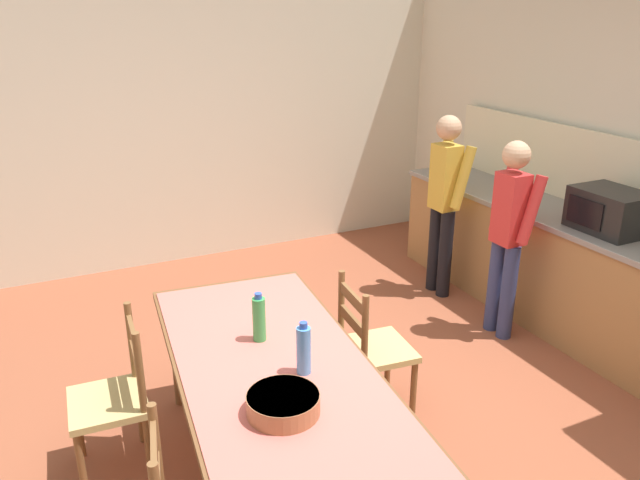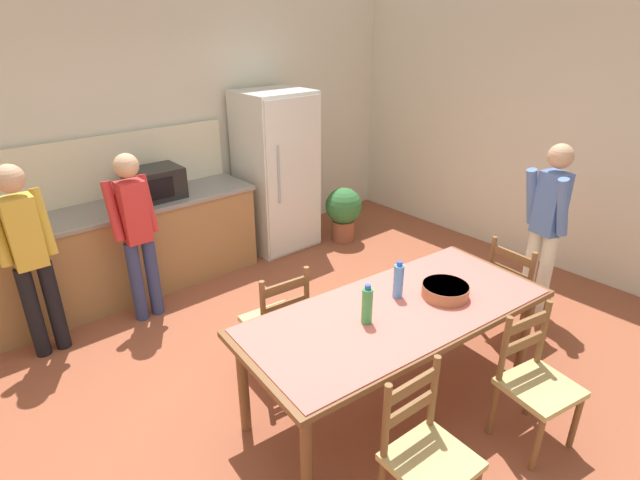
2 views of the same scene
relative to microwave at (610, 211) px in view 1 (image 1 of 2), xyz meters
The scene contains 13 objects.
ground_plane 2.46m from the microwave, 85.31° to the right, with size 8.32×8.32×0.00m, color brown.
wall_left 3.81m from the microwave, 144.36° to the right, with size 0.12×5.20×2.90m, color beige.
kitchen_counter 0.83m from the microwave, behind, with size 3.04×0.66×0.91m.
counter_splashback 0.68m from the microwave, 149.97° to the left, with size 3.00×0.03×0.60m, color beige.
microwave is the anchor object (origin of this frame).
dining_table 2.79m from the microwave, 81.16° to the right, with size 2.23×1.13×0.77m.
bottle_near_centre 2.72m from the microwave, 86.67° to the right, with size 0.07×0.07×0.27m.
bottle_off_centre 2.69m from the microwave, 78.32° to the right, with size 0.07×0.07×0.27m.
serving_bowl 2.96m from the microwave, 74.38° to the right, with size 0.32×0.32×0.09m.
chair_side_near_left 3.50m from the microwave, 92.14° to the right, with size 0.44×0.42×0.91m.
chair_side_far_left 2.03m from the microwave, 89.61° to the right, with size 0.46×0.44×0.91m.
person_at_sink 1.36m from the microwave, 158.24° to the right, with size 0.40×0.27×1.59m.
person_at_counter 0.70m from the microwave, 129.27° to the right, with size 0.38×0.27×1.53m.
Camera 1 is at (2.72, -1.47, 2.42)m, focal length 35.00 mm.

